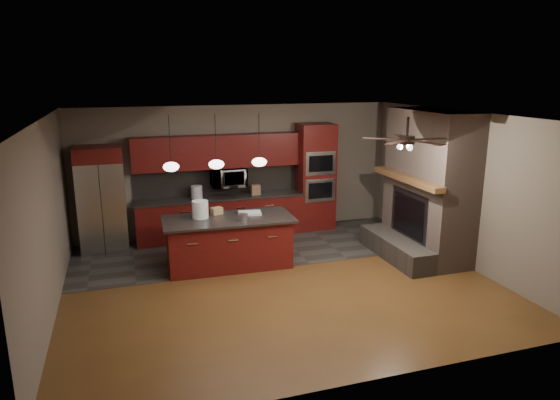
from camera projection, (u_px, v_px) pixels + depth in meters
name	position (u px, v px, depth m)	size (l,w,h in m)	color
ground	(280.00, 282.00, 8.49)	(7.00, 7.00, 0.00)	brown
ceiling	(280.00, 116.00, 7.80)	(7.00, 6.00, 0.02)	white
back_wall	(238.00, 170.00, 10.91)	(7.00, 0.02, 2.80)	#6B6255
right_wall	(461.00, 188.00, 9.18)	(0.02, 6.00, 2.80)	#6B6255
left_wall	(47.00, 221.00, 7.11)	(0.02, 6.00, 2.80)	#6B6255
slate_tile_patch	(253.00, 248.00, 10.15)	(7.00, 2.40, 0.01)	#363431
fireplace_column	(426.00, 190.00, 9.44)	(1.30, 2.10, 2.80)	#6D584D
back_cabinetry	(220.00, 196.00, 10.66)	(3.59, 0.64, 2.20)	#5D1211
oven_tower	(315.00, 177.00, 11.19)	(0.80, 0.63, 2.38)	#5D1211
microwave	(228.00, 177.00, 10.63)	(0.73, 0.41, 0.50)	silver
refrigerator	(102.00, 199.00, 9.81)	(0.90, 0.75, 2.09)	silver
kitchen_island	(229.00, 242.00, 9.09)	(2.38, 1.15, 0.92)	#5D1211
white_bucket	(200.00, 209.00, 8.94)	(0.29, 0.29, 0.32)	white
paint_can	(243.00, 217.00, 8.79)	(0.18, 0.18, 0.12)	#A9A8AD
paint_tray	(250.00, 213.00, 9.21)	(0.41, 0.29, 0.04)	white
cardboard_box	(217.00, 211.00, 9.21)	(0.20, 0.14, 0.13)	tan
counter_bucket	(197.00, 192.00, 10.44)	(0.24, 0.24, 0.27)	silver
counter_box	(255.00, 190.00, 10.77)	(0.19, 0.15, 0.21)	#8B6147
pendant_left	(171.00, 167.00, 8.16)	(0.26, 0.26, 0.92)	black
pendant_center	(216.00, 164.00, 8.39)	(0.26, 0.26, 0.92)	black
pendant_right	(259.00, 162.00, 8.61)	(0.26, 0.26, 0.92)	black
ceiling_fan	(407.00, 139.00, 7.68)	(1.27, 1.33, 0.41)	black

